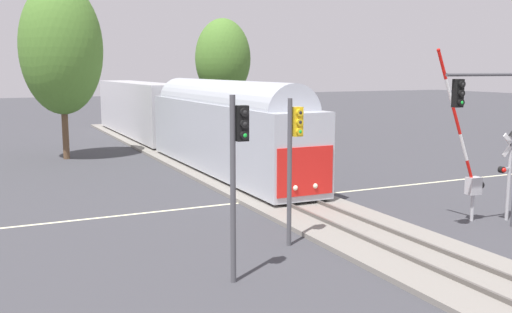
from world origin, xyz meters
TOP-DOWN VIEW (x-y plane):
  - ground_plane at (0.00, 0.00)m, footprint 220.00×220.00m
  - road_centre_stripe at (0.00, 0.00)m, footprint 44.00×0.20m
  - railway_track at (0.00, 0.00)m, footprint 4.40×80.00m
  - commuter_train at (0.00, 16.15)m, footprint 3.04×39.97m
  - crossing_gate_near at (4.90, -6.88)m, footprint 2.75×0.40m
  - crossing_signal_mast at (6.51, -7.45)m, footprint 1.36×0.44m
  - traffic_signal_near_left at (-6.13, -9.10)m, footprint 0.53×0.38m
  - traffic_signal_near_right at (4.93, -8.23)m, footprint 4.17×0.38m
  - traffic_signal_median at (-3.01, -6.69)m, footprint 0.53×0.38m
  - elm_centre_background at (7.18, 25.06)m, footprint 4.97×4.97m
  - oak_behind_train at (-7.58, 17.15)m, footprint 5.42×5.42m

SIDE VIEW (x-z plane):
  - ground_plane at x=0.00m, z-range 0.00..0.00m
  - road_centre_stripe at x=0.00m, z-range 0.00..0.01m
  - railway_track at x=0.00m, z-range -0.06..0.26m
  - crossing_gate_near at x=4.90m, z-range -1.28..5.58m
  - crossing_signal_mast at x=6.51m, z-range 0.41..4.09m
  - commuter_train at x=0.00m, z-range 0.22..5.38m
  - traffic_signal_median at x=-3.01m, z-range 0.88..6.00m
  - traffic_signal_near_left at x=-6.13m, z-range 0.92..6.31m
  - traffic_signal_near_right at x=4.93m, z-range 1.55..7.69m
  - elm_centre_background at x=7.18m, z-range 1.73..12.29m
  - oak_behind_train at x=-7.58m, z-range 1.51..13.38m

